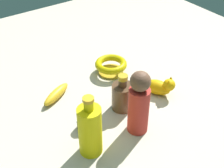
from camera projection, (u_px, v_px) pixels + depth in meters
ground at (112, 98)px, 1.26m from camera, size 2.00×2.00×0.00m
cat_figurine at (160, 86)px, 1.26m from camera, size 0.14×0.10×0.09m
bowl at (111, 66)px, 1.39m from camera, size 0.14×0.14×0.06m
banana at (56, 94)px, 1.25m from camera, size 0.11×0.16×0.04m
bottle_short at (122, 96)px, 1.18m from camera, size 0.08×0.08×0.15m
nail_polish_jar at (83, 123)px, 1.12m from camera, size 0.04×0.04×0.05m
bottle_tall at (90, 130)px, 0.99m from camera, size 0.08×0.08×0.23m
person_figure_adult at (139, 103)px, 1.05m from camera, size 0.10×0.10×0.25m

